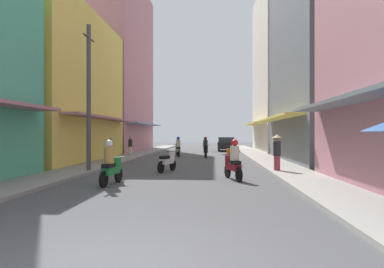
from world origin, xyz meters
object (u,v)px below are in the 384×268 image
Objects in this scene: motorbike_green at (111,165)px; utility_pole at (89,97)px; pedestrian_far at (130,146)px; parked_car at (226,144)px; motorbike_orange at (232,156)px; motorbike_silver at (178,148)px; motorbike_maroon at (233,162)px; motorbike_black at (206,148)px; pedestrian_midway at (111,150)px; motorbike_white at (168,161)px; pedestrian_foreground at (277,151)px.

utility_pole is (-2.15, 3.51, 2.77)m from motorbike_green.
pedestrian_far is at bearing 101.93° from motorbike_green.
parked_car is 2.59× the size of pedestrian_far.
motorbike_orange is at bearing -44.75° from pedestrian_far.
motorbike_maroon is (3.56, -13.07, 0.00)m from motorbike_silver.
motorbike_black is (-1.37, 12.11, 0.00)m from motorbike_maroon.
motorbike_green is (-4.32, -1.54, 0.00)m from motorbike_maroon.
pedestrian_midway is (-3.23, -6.78, 0.11)m from motorbike_silver.
motorbike_orange is at bearing -0.97° from pedestrian_midway.
motorbike_white is 4.68m from utility_pole.
utility_pole reaches higher than motorbike_silver.
pedestrian_foreground reaches higher than pedestrian_midway.
motorbike_white is at bearing -67.58° from pedestrian_far.
pedestrian_far is (-7.60, 13.98, 0.09)m from motorbike_maroon.
pedestrian_far is at bearing 135.25° from motorbike_orange.
pedestrian_foreground reaches higher than motorbike_white.
pedestrian_midway is 9.70m from pedestrian_foreground.
motorbike_orange is at bearing 59.16° from motorbike_green.
pedestrian_foreground reaches higher than motorbike_green.
motorbike_black is at bearing -100.77° from parked_car.
parked_car is (3.46, 19.51, 0.24)m from motorbike_white.
motorbike_silver is 12.01m from pedestrian_foreground.
utility_pole reaches higher than pedestrian_far.
utility_pole is at bearing -84.64° from pedestrian_far.
pedestrian_foreground is at bearing -85.35° from parked_car.
motorbike_green is at bearing -72.53° from pedestrian_midway.
utility_pole reaches higher than pedestrian_foreground.
motorbike_silver is at bearing 64.54° from pedestrian_midway.
utility_pole is at bearing -104.72° from motorbike_silver.
parked_car is 0.61× the size of utility_pole.
motorbike_white is (-2.92, 2.63, -0.20)m from motorbike_maroon.
motorbike_orange is at bearing 116.89° from pedestrian_foreground.
motorbike_silver is at bearing -12.74° from pedestrian_far.
motorbike_silver is 11.81m from utility_pole.
motorbike_maroon is 1.07× the size of pedestrian_midway.
pedestrian_far reaches higher than motorbike_orange.
pedestrian_foreground is 8.98m from utility_pole.
motorbike_orange is 6.18m from motorbike_maroon.
motorbike_green is at bearing -108.55° from motorbike_white.
motorbike_orange is 4.77m from motorbike_white.
motorbike_silver and motorbike_black have the same top height.
motorbike_black is at bearing 77.78° from motorbike_green.
utility_pole is (-5.11, -10.14, 2.77)m from motorbike_black.
parked_car is (1.91, 10.03, 0.04)m from motorbike_black.
pedestrian_foreground reaches higher than pedestrian_far.
motorbike_orange is at bearing -90.94° from parked_car.
pedestrian_far is (-4.04, 0.91, 0.09)m from motorbike_silver.
utility_pole reaches higher than motorbike_green.
motorbike_green is 4.41m from motorbike_white.
motorbike_black is (2.19, -0.96, 0.00)m from motorbike_silver.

